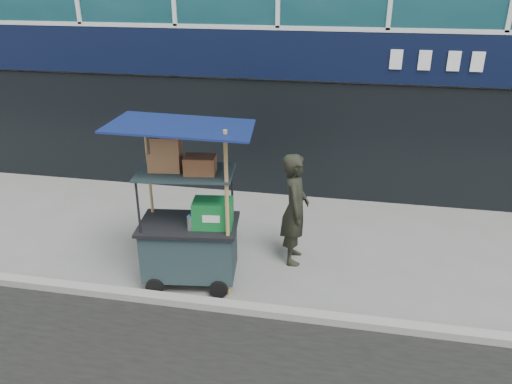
# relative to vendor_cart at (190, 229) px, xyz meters

# --- Properties ---
(ground) EXTENTS (80.00, 80.00, 0.00)m
(ground) POSITION_rel_vendor_cart_xyz_m (0.73, -0.41, -0.90)
(ground) COLOR slate
(ground) RESTS_ON ground
(curb) EXTENTS (80.00, 0.18, 0.12)m
(curb) POSITION_rel_vendor_cart_xyz_m (0.73, -0.61, -0.84)
(curb) COLOR gray
(curb) RESTS_ON ground
(vendor_cart) EXTENTS (2.07, 1.58, 2.57)m
(vendor_cart) POSITION_rel_vendor_cart_xyz_m (0.00, 0.00, 0.00)
(vendor_cart) COLOR #1B2D2E
(vendor_cart) RESTS_ON ground
(vendor_man) EXTENTS (0.50, 0.71, 1.84)m
(vendor_man) POSITION_rel_vendor_cart_xyz_m (1.44, 0.91, 0.02)
(vendor_man) COLOR black
(vendor_man) RESTS_ON ground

